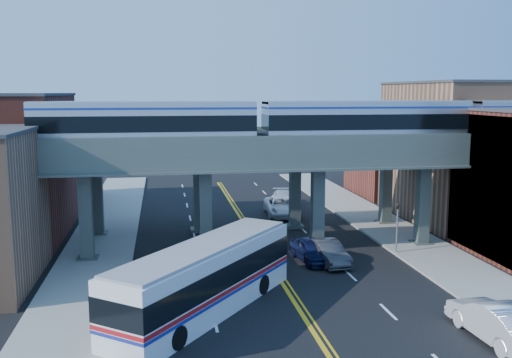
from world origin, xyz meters
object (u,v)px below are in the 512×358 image
transit_train (366,122)px  car_lane_b (328,252)px  car_lane_a (311,250)px  car_lane_c (282,206)px  traffic_signal (397,222)px  car_lane_d (284,199)px  car_parked_curb (496,321)px  stop_sign (281,247)px  transit_bus (205,279)px

transit_train → car_lane_b: bearing=-137.4°
car_lane_a → car_lane_c: bearing=78.4°
traffic_signal → car_lane_d: size_ratio=0.79×
transit_train → car_lane_a: size_ratio=10.00×
car_lane_d → car_parked_curb: 32.10m
stop_sign → car_lane_c: size_ratio=0.43×
transit_train → car_lane_c: bearing=106.7°
transit_train → transit_bus: 17.75m
transit_bus → car_lane_a: size_ratio=2.72×
car_lane_a → transit_train: bearing=22.7°
transit_train → car_lane_d: 18.22m
transit_train → transit_bus: (-12.30, -10.43, -7.43)m
transit_bus → car_parked_curb: 14.05m
car_parked_curb → stop_sign: bearing=-57.9°
stop_sign → car_parked_curb: stop_sign is taller
car_lane_c → car_lane_d: bearing=79.2°
transit_train → car_lane_b: (-3.63, -3.34, -8.43)m
car_lane_c → car_lane_b: bearing=-86.6°
stop_sign → car_lane_b: (3.53, 1.66, -1.00)m
traffic_signal → car_parked_curb: 14.12m
transit_train → car_parked_curb: size_ratio=8.10×
traffic_signal → car_lane_d: bearing=103.2°
car_lane_d → car_lane_c: bearing=-97.5°
traffic_signal → transit_train: bearing=131.0°
transit_train → stop_sign: (-7.16, -5.00, -7.43)m
transit_train → car_lane_b: transit_train is taller
car_lane_c → stop_sign: bearing=-98.5°
car_lane_b → car_lane_d: bearing=80.2°
transit_train → transit_bus: bearing=-139.7°
transit_train → car_lane_a: transit_train is taller
car_lane_a → car_lane_d: bearing=76.0°
traffic_signal → car_lane_b: (-5.37, -1.34, -1.54)m
car_lane_b → car_parked_curb: (4.20, -12.66, 0.16)m
traffic_signal → transit_bus: 16.38m
transit_bus → car_parked_curb: size_ratio=2.20×
car_lane_d → traffic_signal: bearing=-69.9°
traffic_signal → car_lane_b: traffic_signal is taller
transit_train → car_parked_curb: bearing=-88.0°
stop_sign → transit_bus: size_ratio=0.21×
car_lane_b → car_lane_a: bearing=138.9°
transit_bus → car_lane_c: (8.76, 22.21, -0.91)m
stop_sign → car_lane_d: bearing=77.4°
transit_train → car_parked_curb: 18.02m
stop_sign → car_lane_d: size_ratio=0.51×
traffic_signal → car_lane_c: (-5.28, 13.79, -1.45)m
stop_sign → transit_train: bearing=34.9°
transit_train → traffic_signal: transit_train is taller
stop_sign → car_parked_curb: size_ratio=0.47×
stop_sign → car_parked_curb: bearing=-54.9°
car_lane_b → car_lane_c: size_ratio=0.75×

